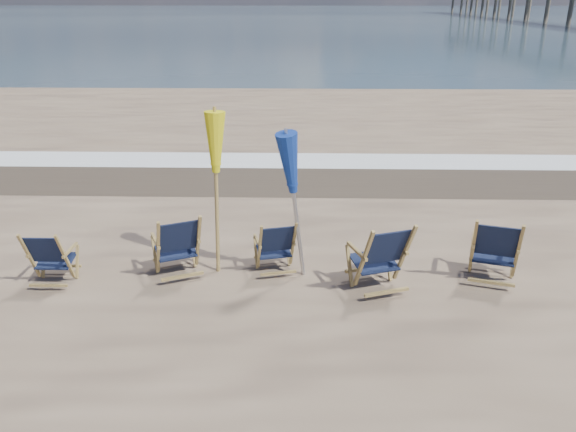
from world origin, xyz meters
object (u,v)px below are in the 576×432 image
beach_chair_2 (293,246)px  umbrella_yellow (214,152)px  beach_chair_0 (65,259)px  beach_chair_4 (517,255)px  beach_chair_3 (404,256)px  umbrella_blue (296,168)px  beach_chair_1 (198,244)px

beach_chair_2 → umbrella_yellow: 1.78m
beach_chair_0 → umbrella_yellow: (2.05, 0.61, 1.38)m
beach_chair_0 → beach_chair_4: (6.27, 0.14, 0.08)m
beach_chair_3 → umbrella_blue: umbrella_blue is taller
beach_chair_3 → beach_chair_4: beach_chair_3 is taller
beach_chair_2 → beach_chair_3: 1.61m
beach_chair_1 → beach_chair_2: bearing=160.1°
umbrella_blue → beach_chair_0: bearing=-173.8°
beach_chair_1 → beach_chair_4: 4.49m
beach_chair_1 → beach_chair_3: size_ratio=0.94×
beach_chair_0 → beach_chair_4: size_ratio=0.85×
umbrella_yellow → beach_chair_2: bearing=-4.8°
beach_chair_1 → beach_chair_3: 2.93m
beach_chair_1 → umbrella_yellow: (0.26, 0.19, 1.32)m
umbrella_blue → beach_chair_4: bearing=-3.8°
beach_chair_3 → beach_chair_4: size_ratio=1.04×
beach_chair_2 → beach_chair_4: size_ratio=0.85×
beach_chair_2 → beach_chair_3: beach_chair_3 is taller
umbrella_yellow → umbrella_blue: (1.15, -0.26, -0.14)m
beach_chair_1 → beach_chair_4: size_ratio=0.98×
beach_chair_1 → beach_chair_3: (2.90, -0.41, 0.03)m
beach_chair_4 → umbrella_blue: (-3.07, 0.20, 1.16)m
beach_chair_0 → beach_chair_3: size_ratio=0.82×
beach_chair_4 → umbrella_yellow: (-4.21, 0.47, 1.31)m
beach_chair_0 → beach_chair_3: (4.69, 0.01, 0.10)m
beach_chair_2 → umbrella_blue: bearing=88.6°
umbrella_yellow → umbrella_blue: bearing=-12.9°
beach_chair_0 → umbrella_blue: 3.45m
beach_chair_4 → umbrella_blue: size_ratio=0.47×
beach_chair_0 → umbrella_blue: bearing=-173.8°
beach_chair_1 → beach_chair_2: 1.38m
beach_chair_1 → umbrella_yellow: bearing=-168.0°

